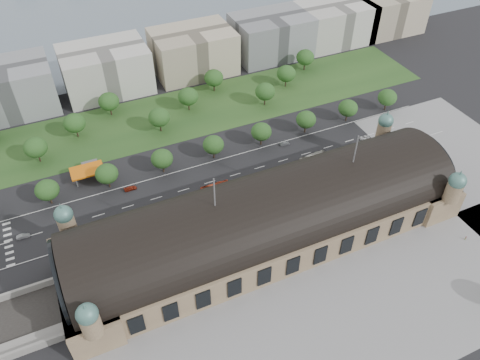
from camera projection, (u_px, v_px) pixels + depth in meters
name	position (u px, v px, depth m)	size (l,w,h in m)	color
ground	(266.00, 237.00, 178.72)	(900.00, 900.00, 0.00)	black
station	(267.00, 219.00, 171.85)	(150.00, 48.40, 44.30)	#9A815F
plaza_south	(354.00, 321.00, 151.98)	(190.00, 48.00, 0.12)	gray
plaza_east	(470.00, 166.00, 210.30)	(56.00, 100.00, 0.12)	gray
road_slab	(184.00, 190.00, 198.34)	(260.00, 26.00, 0.10)	black
grass_belt	(157.00, 120.00, 237.13)	(300.00, 45.00, 0.10)	#23481D
petrol_station	(89.00, 168.00, 204.45)	(14.00, 13.00, 5.05)	orange
office_2	(7.00, 89.00, 236.28)	(45.00, 32.00, 24.00)	gray
office_3	(106.00, 69.00, 251.61)	(45.00, 32.00, 24.00)	silver
office_4	(193.00, 52.00, 266.94)	(45.00, 32.00, 24.00)	#C3B699
office_5	(271.00, 36.00, 282.27)	(45.00, 32.00, 24.00)	gray
office_6	(334.00, 23.00, 296.06)	(45.00, 32.00, 24.00)	silver
office_7	(386.00, 12.00, 308.33)	(45.00, 32.00, 24.00)	#C3B699
tree_row_2	(47.00, 190.00, 187.59)	(9.60, 9.60, 11.52)	#2D2116
tree_row_3	(107.00, 174.00, 194.95)	(9.60, 9.60, 11.52)	#2D2116
tree_row_4	(162.00, 159.00, 202.31)	(9.60, 9.60, 11.52)	#2D2116
tree_row_5	(213.00, 145.00, 209.67)	(9.60, 9.60, 11.52)	#2D2116
tree_row_6	(261.00, 132.00, 217.02)	(9.60, 9.60, 11.52)	#2D2116
tree_row_7	(306.00, 120.00, 224.38)	(9.60, 9.60, 11.52)	#2D2116
tree_row_8	(348.00, 108.00, 231.74)	(9.60, 9.60, 11.52)	#2D2116
tree_row_9	(387.00, 97.00, 239.10)	(9.60, 9.60, 11.52)	#2D2116
tree_belt_3	(35.00, 147.00, 207.19)	(10.40, 10.40, 12.48)	#2D2116
tree_belt_4	(74.00, 123.00, 221.15)	(10.40, 10.40, 12.48)	#2D2116
tree_belt_5	(109.00, 102.00, 235.10)	(10.40, 10.40, 12.48)	#2D2116
tree_belt_6	(159.00, 117.00, 224.67)	(10.40, 10.40, 12.48)	#2D2116
tree_belt_7	(188.00, 96.00, 238.62)	(10.40, 10.40, 12.48)	#2D2116
tree_belt_8	(214.00, 78.00, 252.58)	(10.40, 10.40, 12.48)	#2D2116
tree_belt_9	(265.00, 92.00, 242.15)	(10.40, 10.40, 12.48)	#2D2116
tree_belt_10	(286.00, 74.00, 256.10)	(10.40, 10.40, 12.48)	#2D2116
tree_belt_11	(305.00, 57.00, 270.06)	(10.40, 10.40, 12.48)	#2D2116
traffic_car_1	(23.00, 236.00, 178.07)	(1.68, 4.82, 1.59)	gray
traffic_car_2	(106.00, 229.00, 180.93)	(2.16, 4.68, 1.30)	black
traffic_car_3	(130.00, 188.00, 198.06)	(2.16, 5.32, 1.54)	maroon
traffic_car_4	(266.00, 172.00, 206.11)	(1.89, 4.69, 1.60)	#182245
traffic_car_5	(285.00, 144.00, 221.20)	(1.65, 4.73, 1.56)	#4F5155
traffic_car_6	(364.00, 137.00, 224.91)	(2.34, 5.08, 1.41)	silver
parked_car_0	(78.00, 251.00, 172.75)	(1.58, 4.53, 1.49)	black
parked_car_1	(125.00, 237.00, 178.02)	(2.13, 4.61, 1.28)	maroon
parked_car_2	(59.00, 260.00, 169.87)	(1.90, 4.67, 1.36)	#181E44
parked_car_3	(152.00, 230.00, 180.62)	(1.68, 4.16, 1.42)	#5A5C62
parked_car_4	(136.00, 235.00, 178.65)	(1.57, 4.50, 1.48)	silver
parked_car_5	(175.00, 223.00, 183.46)	(2.35, 5.09, 1.41)	gray
parked_car_6	(171.00, 224.00, 182.95)	(1.82, 4.47, 1.30)	black
bus_west	(215.00, 188.00, 196.85)	(2.98, 12.72, 3.54)	red
bus_mid	(235.00, 191.00, 195.43)	(3.13, 13.38, 3.73)	silver
bus_east	(313.00, 158.00, 211.32)	(3.18, 13.61, 3.79)	beige
pedestrian_0	(466.00, 238.00, 177.35)	(0.79, 0.45, 1.62)	gray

